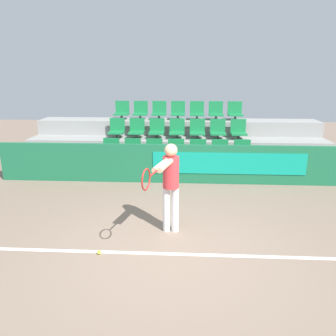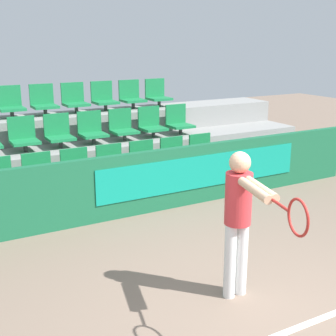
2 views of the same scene
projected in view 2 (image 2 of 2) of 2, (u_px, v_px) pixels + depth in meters
ground_plane at (277, 329)px, 4.62m from camera, size 30.00×30.00×0.00m
court_baseline at (283, 333)px, 4.54m from camera, size 5.70×0.08×0.01m
barrier_wall at (131, 185)px, 7.44m from camera, size 9.38×0.14×1.03m
bleacher_tier_front at (116, 193)px, 7.95m from camera, size 8.98×0.91×0.45m
bleacher_tier_middle at (96, 168)px, 8.66m from camera, size 8.98×0.91×0.90m
bleacher_tier_back at (79, 147)px, 9.37m from camera, size 8.98×0.91×1.34m
stadium_chair_1 at (39, 175)px, 7.35m from camera, size 0.46×0.44×0.58m
stadium_chair_2 at (77, 169)px, 7.64m from camera, size 0.46×0.44×0.58m
stadium_chair_3 at (112, 165)px, 7.93m from camera, size 0.46×0.44×0.58m
stadium_chair_4 at (144, 160)px, 8.22m from camera, size 0.46×0.44×0.58m
stadium_chair_5 at (175, 156)px, 8.51m from camera, size 0.46×0.44×0.58m
stadium_chair_6 at (203, 152)px, 8.80m from camera, size 0.46×0.44×0.58m
stadium_chair_8 at (24, 136)px, 8.00m from camera, size 0.46×0.44×0.58m
stadium_chair_9 at (59, 133)px, 8.29m from camera, size 0.46×0.44×0.58m
stadium_chair_10 at (92, 130)px, 8.58m from camera, size 0.46×0.44×0.58m
stadium_chair_11 at (123, 127)px, 8.87m from camera, size 0.46×0.44×0.58m
stadium_chair_12 at (151, 124)px, 9.16m from camera, size 0.46×0.44×0.58m
stadium_chair_13 at (179, 121)px, 9.45m from camera, size 0.46×0.44×0.58m
stadium_chair_15 at (10, 104)px, 8.65m from camera, size 0.46×0.44×0.58m
stadium_chair_16 at (44, 102)px, 8.94m from camera, size 0.46×0.44×0.58m
stadium_chair_17 at (75, 100)px, 9.23m from camera, size 0.46×0.44×0.58m
stadium_chair_18 at (104, 98)px, 9.51m from camera, size 0.46×0.44×0.58m
stadium_chair_19 at (131, 96)px, 9.80m from camera, size 0.46×0.44×0.58m
stadium_chair_20 at (157, 94)px, 10.09m from camera, size 0.46×0.44×0.58m
tennis_player at (241, 213)px, 4.90m from camera, size 0.49×1.46×1.65m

